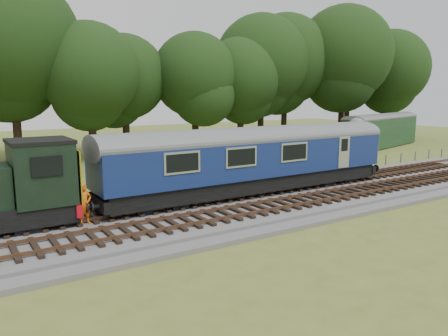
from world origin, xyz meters
TOP-DOWN VIEW (x-y plane):
  - ground at (0.00, 0.00)m, footprint 120.00×120.00m
  - ballast at (0.00, 0.00)m, footprint 70.00×7.00m
  - track_north at (0.00, 1.40)m, footprint 67.20×2.40m
  - track_south at (0.00, -1.60)m, footprint 67.20×2.40m
  - fence at (0.00, 4.50)m, footprint 64.00×0.12m
  - tree_line at (0.00, 22.00)m, footprint 70.00×8.00m
  - dmu_railcar at (-1.88, 1.40)m, footprint 18.05×2.86m
  - worker at (-11.58, 0.55)m, footprint 0.75×0.59m
  - parked_coach at (24.89, 13.43)m, footprint 14.64×6.10m
  - shed at (14.24, 13.64)m, footprint 3.82×3.82m

SIDE VIEW (x-z plane):
  - ground at x=0.00m, z-range 0.00..0.00m
  - fence at x=0.00m, z-range -0.50..0.50m
  - tree_line at x=0.00m, z-range -9.00..9.00m
  - ballast at x=0.00m, z-range 0.00..0.35m
  - track_north at x=0.00m, z-range 0.31..0.52m
  - track_south at x=0.00m, z-range 0.31..0.52m
  - worker at x=-11.58m, z-range 0.35..2.15m
  - shed at x=14.24m, z-range 0.02..2.89m
  - parked_coach at x=24.89m, z-range 0.23..3.93m
  - dmu_railcar at x=-1.88m, z-range 0.67..4.54m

